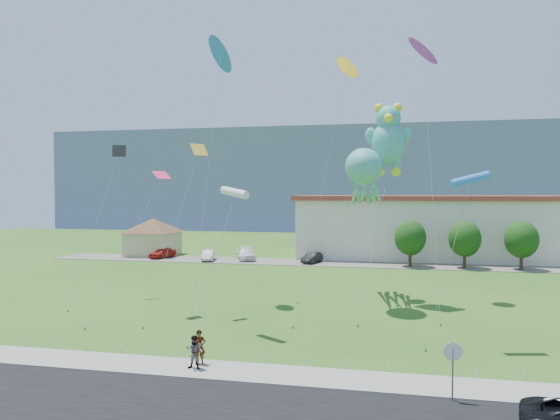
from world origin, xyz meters
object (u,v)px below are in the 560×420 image
object	(u,v)px
parked_car_black	(312,258)
stop_sign	(453,357)
warehouse	(533,227)
teddy_bear_kite	(388,138)
pedestrian_right	(195,352)
octopus_kite	(364,176)
pedestrian_left	(199,347)
pavilion	(153,233)
parked_car_white	(246,254)
parked_car_silver	(208,255)
parked_car_red	(162,253)

from	to	relation	value
parked_car_black	stop_sign	bearing A→B (deg)	-58.42
warehouse	teddy_bear_kite	size ratio (longest dim) A/B	3.91
pedestrian_right	octopus_kite	size ratio (longest dim) A/B	0.12
warehouse	pedestrian_left	bearing A→B (deg)	-121.41
pedestrian_right	teddy_bear_kite	bearing A→B (deg)	62.49
pedestrian_right	teddy_bear_kite	world-z (taller)	teddy_bear_kite
pavilion	parked_car_white	xyz separation A→B (m)	(13.80, -2.00, -2.20)
parked_car_silver	octopus_kite	size ratio (longest dim) A/B	0.31
parked_car_silver	octopus_kite	xyz separation A→B (m)	(20.01, -21.00, 9.17)
pavilion	parked_car_white	world-z (taller)	pavilion
parked_car_silver	teddy_bear_kite	world-z (taller)	teddy_bear_kite
pavilion	pedestrian_right	size ratio (longest dim) A/B	5.70
pavilion	parked_car_black	world-z (taller)	pavilion
parked_car_red	octopus_kite	distance (m)	35.79
parked_car_red	parked_car_white	xyz separation A→B (m)	(11.16, 0.70, 0.07)
pedestrian_left	octopus_kite	xyz separation A→B (m)	(7.54, 15.47, 8.95)
parked_car_silver	octopus_kite	world-z (taller)	octopus_kite
warehouse	parked_car_black	bearing A→B (deg)	-161.32
warehouse	stop_sign	size ratio (longest dim) A/B	24.40
stop_sign	parked_car_black	bearing A→B (deg)	105.85
parked_car_white	octopus_kite	distance (m)	28.98
pedestrian_left	parked_car_red	bearing A→B (deg)	93.14
stop_sign	parked_car_black	distance (m)	40.45
parked_car_red	stop_sign	bearing A→B (deg)	-34.41
pedestrian_right	teddy_bear_kite	xyz separation A→B (m)	(9.29, 17.65, 12.01)
pedestrian_left	parked_car_black	bearing A→B (deg)	65.06
warehouse	pedestrian_left	world-z (taller)	warehouse
pedestrian_left	teddy_bear_kite	distance (m)	22.75
pavilion	octopus_kite	xyz separation A→B (m)	(29.33, -24.73, 6.87)
parked_car_silver	teddy_bear_kite	xyz separation A→B (m)	(21.81, -19.52, 12.20)
warehouse	octopus_kite	xyz separation A→B (m)	(-20.67, -30.73, 5.77)
warehouse	pedestrian_left	xyz separation A→B (m)	(-28.21, -46.20, -3.18)
pedestrian_left	parked_car_silver	world-z (taller)	pedestrian_left
parked_car_silver	parked_car_black	xyz separation A→B (m)	(13.15, 0.42, -0.02)
pavilion	teddy_bear_kite	bearing A→B (deg)	-36.76
pedestrian_left	parked_car_silver	distance (m)	38.54
parked_car_silver	parked_car_black	world-z (taller)	parked_car_silver
parked_car_red	teddy_bear_kite	world-z (taller)	teddy_bear_kite
pavilion	warehouse	world-z (taller)	warehouse
parked_car_silver	pedestrian_left	bearing A→B (deg)	-84.41
parked_car_red	parked_car_white	size ratio (longest dim) A/B	0.77
parked_car_silver	parked_car_black	size ratio (longest dim) A/B	1.03
parked_car_red	parked_car_white	bearing A→B (deg)	21.17
parked_car_white	octopus_kite	world-z (taller)	octopus_kite
parked_car_red	parked_car_silver	bearing A→B (deg)	8.79
pedestrian_left	parked_car_red	world-z (taller)	pedestrian_left
parked_car_red	octopus_kite	world-z (taller)	octopus_kite
parked_car_white	octopus_kite	bearing A→B (deg)	-74.50
parked_car_black	pavilion	bearing A→B (deg)	-172.67
parked_car_silver	parked_car_white	size ratio (longest dim) A/B	0.76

